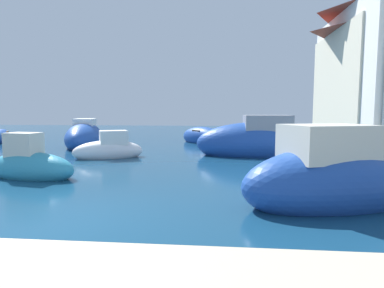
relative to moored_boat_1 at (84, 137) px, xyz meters
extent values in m
plane|color=navy|center=(5.03, -13.08, -0.54)|extent=(80.00, 80.00, 0.00)
ellipsoid|color=#1E479E|center=(0.01, -0.03, -0.05)|extent=(3.20, 5.81, 1.76)
cube|color=white|center=(-0.10, 0.40, 0.78)|extent=(1.51, 2.09, 0.61)
ellipsoid|color=teal|center=(2.25, -9.17, -0.25)|extent=(3.22, 1.74, 1.05)
cube|color=beige|center=(2.01, -9.12, 0.47)|extent=(1.14, 0.84, 0.81)
ellipsoid|color=#1E479E|center=(9.85, -3.20, 0.02)|extent=(5.77, 2.42, 2.02)
cube|color=gray|center=(10.31, -3.18, 0.99)|extent=(2.18, 1.73, 0.73)
ellipsoid|color=white|center=(3.15, -4.71, -0.26)|extent=(3.26, 2.34, 1.02)
cube|color=white|center=(3.37, -4.60, 0.37)|extent=(1.43, 1.25, 0.63)
ellipsoid|color=#1E479E|center=(6.91, 2.62, -0.16)|extent=(3.61, 3.63, 1.35)
cube|color=brown|center=(6.91, 2.62, 0.28)|extent=(1.36, 1.36, 0.08)
ellipsoid|color=#1E479E|center=(-6.88, 2.09, -0.23)|extent=(2.89, 4.11, 1.10)
cube|color=brown|center=(-6.88, 2.09, 0.14)|extent=(1.24, 1.15, 0.08)
ellipsoid|color=#1E479E|center=(10.89, -11.29, -0.06)|extent=(5.10, 3.43, 1.74)
cube|color=beige|center=(10.54, -11.41, 0.86)|extent=(2.12, 1.86, 0.80)
cube|color=beige|center=(18.03, 2.74, 3.21)|extent=(5.98, 8.37, 6.50)
camera|label=1|loc=(8.26, -18.83, 1.57)|focal=30.68mm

